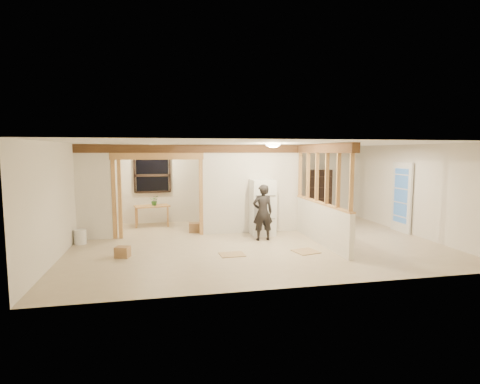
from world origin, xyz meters
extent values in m
cube|color=#C6B293|center=(0.00, 0.00, -0.01)|extent=(9.00, 6.50, 0.01)
cube|color=white|center=(0.00, 0.00, 2.50)|extent=(9.00, 6.50, 0.01)
cube|color=silver|center=(0.00, 3.25, 1.25)|extent=(9.00, 0.01, 2.50)
cube|color=silver|center=(0.00, -3.25, 1.25)|extent=(9.00, 0.01, 2.50)
cube|color=silver|center=(-4.50, 0.00, 1.25)|extent=(0.01, 6.50, 2.50)
cube|color=silver|center=(4.50, 0.00, 1.25)|extent=(0.01, 6.50, 2.50)
cube|color=silver|center=(-4.05, 1.20, 1.25)|extent=(0.90, 0.12, 2.50)
cube|color=silver|center=(0.20, 1.20, 1.25)|extent=(2.80, 0.12, 2.50)
cube|color=tan|center=(-2.40, 1.20, 1.10)|extent=(2.46, 0.14, 2.20)
cube|color=brown|center=(-1.00, 1.20, 2.38)|extent=(7.00, 0.18, 0.22)
cube|color=brown|center=(1.60, -0.40, 2.38)|extent=(0.18, 3.30, 0.22)
cube|color=silver|center=(1.60, -0.40, 0.50)|extent=(0.12, 3.20, 1.00)
cube|color=tan|center=(1.60, -0.40, 1.66)|extent=(0.14, 3.20, 1.32)
cube|color=black|center=(-2.60, 3.17, 1.55)|extent=(1.12, 0.10, 1.10)
cube|color=white|center=(4.42, 0.40, 1.00)|extent=(0.12, 0.86, 2.00)
ellipsoid|color=#FFEABF|center=(0.30, -0.50, 2.48)|extent=(0.36, 0.36, 0.16)
ellipsoid|color=#FFEABF|center=(-2.50, 2.30, 2.48)|extent=(0.32, 0.32, 0.14)
ellipsoid|color=#FFD88C|center=(-2.00, 1.60, 2.18)|extent=(0.07, 0.07, 0.07)
cube|color=silver|center=(0.41, 0.83, 0.77)|extent=(0.63, 0.62, 1.54)
imported|color=black|center=(0.25, 0.19, 0.73)|extent=(0.54, 0.36, 1.47)
cube|color=tan|center=(-2.62, 2.69, 0.33)|extent=(1.12, 0.72, 0.65)
imported|color=#3D6D2E|center=(-2.54, 2.66, 0.80)|extent=(0.29, 0.25, 0.31)
cylinder|color=#9C2411|center=(-3.94, 2.25, 0.34)|extent=(0.65, 0.65, 0.68)
cube|color=black|center=(3.05, 3.04, 0.84)|extent=(0.84, 0.28, 1.68)
cylinder|color=white|center=(-4.32, 0.71, 0.18)|extent=(0.31, 0.31, 0.37)
cube|color=#9E754C|center=(-1.42, 1.53, 0.13)|extent=(0.33, 0.29, 0.27)
cube|color=#9E754C|center=(-4.06, 1.89, 0.13)|extent=(0.27, 0.27, 0.25)
cube|color=#9E754C|center=(-3.17, -0.74, 0.12)|extent=(0.35, 0.32, 0.24)
cube|color=tan|center=(0.92, -1.12, 0.01)|extent=(0.62, 0.62, 0.02)
cube|color=tan|center=(-0.79, -1.03, 0.01)|extent=(0.57, 0.46, 0.02)
camera|label=1|loc=(-2.27, -9.07, 2.29)|focal=28.00mm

